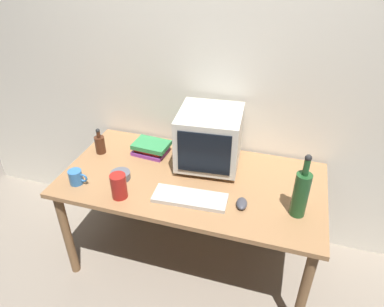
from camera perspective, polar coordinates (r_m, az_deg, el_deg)
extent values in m
plane|color=gray|center=(2.66, 0.00, -16.28)|extent=(6.00, 6.00, 0.00)
cube|color=silver|center=(2.32, 3.44, 13.56)|extent=(4.00, 0.08, 2.50)
cube|color=#9E7047|center=(2.19, 0.00, -4.29)|extent=(1.60, 0.81, 0.03)
cylinder|color=brown|center=(2.47, -19.52, -12.23)|extent=(0.06, 0.06, 0.68)
cylinder|color=brown|center=(2.15, 17.58, -20.66)|extent=(0.06, 0.06, 0.68)
cylinder|color=brown|center=(2.90, -12.11, -3.27)|extent=(0.06, 0.06, 0.68)
cylinder|color=brown|center=(2.63, 18.11, -8.74)|extent=(0.06, 0.06, 0.68)
cube|color=beige|center=(2.30, 2.74, -1.32)|extent=(0.30, 0.26, 0.03)
cube|color=beige|center=(2.20, 2.86, 2.66)|extent=(0.41, 0.41, 0.34)
cube|color=black|center=(2.04, 1.95, -0.03)|extent=(0.31, 0.03, 0.27)
cube|color=beige|center=(2.01, -0.32, -7.19)|extent=(0.43, 0.18, 0.02)
ellipsoid|color=#3F3F47|center=(1.98, 8.04, -8.00)|extent=(0.07, 0.11, 0.04)
cylinder|color=#1E4C23|center=(1.93, 17.12, -6.40)|extent=(0.08, 0.08, 0.26)
cylinder|color=#1E4C23|center=(1.83, 18.00, -2.14)|extent=(0.03, 0.03, 0.09)
sphere|color=#262626|center=(1.80, 18.30, -0.68)|extent=(0.03, 0.03, 0.03)
cylinder|color=#472314|center=(2.46, -14.62, 1.36)|extent=(0.07, 0.07, 0.12)
cylinder|color=#472314|center=(2.42, -14.88, 2.99)|extent=(0.03, 0.03, 0.04)
sphere|color=#262626|center=(2.41, -14.98, 3.59)|extent=(0.03, 0.03, 0.03)
cube|color=#843893|center=(2.42, -6.71, 0.32)|extent=(0.23, 0.18, 0.02)
cube|color=red|center=(2.40, -6.74, 0.85)|extent=(0.20, 0.15, 0.03)
cube|color=#33894C|center=(2.38, -6.59, 1.40)|extent=(0.24, 0.18, 0.03)
cylinder|color=#3370B2|center=(2.22, -18.28, -3.63)|extent=(0.08, 0.08, 0.09)
torus|color=#3370B2|center=(2.19, -17.17, -3.80)|extent=(0.06, 0.01, 0.06)
cylinder|color=#595B66|center=(2.20, -11.47, -3.49)|extent=(0.12, 0.12, 0.04)
cylinder|color=#A51E19|center=(2.03, -11.74, -5.17)|extent=(0.09, 0.09, 0.15)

